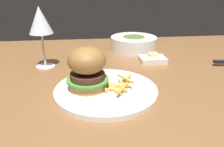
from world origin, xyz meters
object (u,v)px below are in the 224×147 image
at_px(burger_sandwich, 87,68).
at_px(butter_dish, 153,59).
at_px(main_plate, 106,90).
at_px(soup_bowl, 134,43).
at_px(wine_glass, 40,22).

height_order(burger_sandwich, butter_dish, burger_sandwich).
distance_m(main_plate, soup_bowl, 0.43).
distance_m(burger_sandwich, soup_bowl, 0.45).
xyz_separation_m(main_plate, soup_bowl, (0.16, 0.40, 0.02)).
height_order(main_plate, wine_glass, wine_glass).
height_order(butter_dish, soup_bowl, soup_bowl).
bearing_deg(butter_dish, wine_glass, -178.85).
bearing_deg(butter_dish, soup_bowl, 102.93).
height_order(wine_glass, butter_dish, wine_glass).
height_order(burger_sandwich, wine_glass, wine_glass).
relative_size(main_plate, burger_sandwich, 2.17).
distance_m(wine_glass, soup_bowl, 0.42).
bearing_deg(wine_glass, butter_dish, 1.15).
relative_size(main_plate, soup_bowl, 1.38).
relative_size(main_plate, butter_dish, 2.92).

